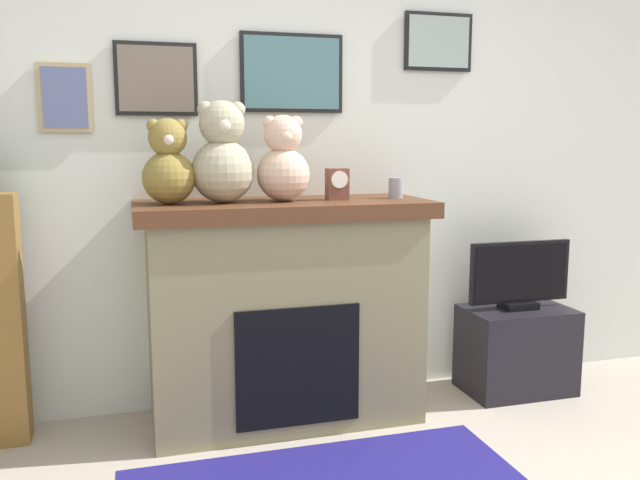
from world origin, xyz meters
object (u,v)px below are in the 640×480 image
television (520,276)px  teddy_bear_cream (223,157)px  mantel_clock (337,184)px  tv_stand (516,350)px  teddy_bear_brown (283,163)px  candle_jar (396,188)px  fireplace (284,310)px  teddy_bear_tan (169,166)px

television → teddy_bear_cream: 1.84m
mantel_clock → teddy_bear_cream: teddy_bear_cream is taller
tv_stand → teddy_bear_brown: teddy_bear_brown is taller
television → teddy_bear_brown: (-1.39, -0.01, 0.66)m
candle_jar → tv_stand: bearing=0.7°
fireplace → television: fireplace is taller
tv_stand → mantel_clock: bearing=-179.5°
television → teddy_bear_cream: size_ratio=1.27×
television → teddy_bear_tan: (-1.96, -0.01, 0.66)m
tv_stand → mantel_clock: size_ratio=3.78×
teddy_bear_brown → teddy_bear_cream: bearing=-180.0°
television → mantel_clock: bearing=-179.5°
teddy_bear_tan → teddy_bear_cream: bearing=-0.0°
television → teddy_bear_cream: teddy_bear_cream is taller
mantel_clock → teddy_bear_tan: teddy_bear_tan is taller
tv_stand → candle_jar: candle_jar is taller
teddy_bear_brown → teddy_bear_tan: bearing=180.0°
television → teddy_bear_brown: 1.55m
television → candle_jar: candle_jar is taller
fireplace → television: size_ratio=2.37×
fireplace → tv_stand: bearing=-0.4°
teddy_bear_cream → teddy_bear_brown: 0.31m
candle_jar → teddy_bear_tan: bearing=-180.0°
tv_stand → television: size_ratio=0.97×
candle_jar → teddy_bear_cream: (-0.92, -0.00, 0.17)m
tv_stand → television: (0.00, -0.00, 0.44)m
mantel_clock → television: bearing=0.5°
candle_jar → teddy_bear_brown: size_ratio=0.25×
tv_stand → candle_jar: size_ratio=5.65×
television → teddy_bear_cream: (-1.70, -0.01, 0.69)m
mantel_clock → teddy_bear_brown: bearing=179.8°
teddy_bear_brown → mantel_clock: bearing=-0.2°
television → mantel_clock: (-1.11, -0.01, 0.55)m
candle_jar → mantel_clock: 0.33m
mantel_clock → teddy_bear_cream: (-0.59, 0.00, 0.14)m
candle_jar → teddy_bear_brown: bearing=-179.9°
candle_jar → teddy_bear_tan: (-1.17, -0.00, 0.13)m
fireplace → candle_jar: size_ratio=13.73×
fireplace → candle_jar: candle_jar is taller
mantel_clock → teddy_bear_brown: (-0.28, 0.00, 0.11)m
tv_stand → teddy_bear_brown: (-1.39, -0.01, 1.10)m
candle_jar → fireplace: bearing=178.3°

